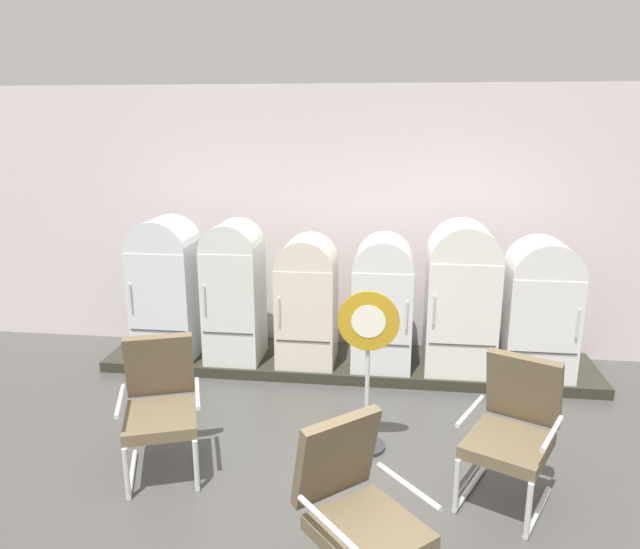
% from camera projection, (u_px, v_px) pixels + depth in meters
% --- Properties ---
extents(back_wall, '(11.76, 0.12, 3.04)m').
position_uv_depth(back_wall, '(353.00, 221.00, 6.78)').
color(back_wall, silver).
rests_on(back_wall, ground).
extents(display_plinth, '(5.31, 0.95, 0.11)m').
position_uv_depth(display_plinth, '(347.00, 363.00, 6.55)').
color(display_plinth, '#2F2F24').
rests_on(display_plinth, ground).
extents(refrigerator_0, '(0.66, 0.63, 1.54)m').
position_uv_depth(refrigerator_0, '(166.00, 284.00, 6.44)').
color(refrigerator_0, white).
rests_on(refrigerator_0, display_plinth).
extents(refrigerator_1, '(0.58, 0.62, 1.52)m').
position_uv_depth(refrigerator_1, '(234.00, 287.00, 6.34)').
color(refrigerator_1, silver).
rests_on(refrigerator_1, display_plinth).
extents(refrigerator_2, '(0.61, 0.64, 1.38)m').
position_uv_depth(refrigerator_2, '(307.00, 297.00, 6.27)').
color(refrigerator_2, beige).
rests_on(refrigerator_2, display_plinth).
extents(refrigerator_3, '(0.61, 0.70, 1.39)m').
position_uv_depth(refrigerator_3, '(383.00, 298.00, 6.20)').
color(refrigerator_3, white).
rests_on(refrigerator_3, display_plinth).
extents(refrigerator_4, '(0.71, 0.72, 1.55)m').
position_uv_depth(refrigerator_4, '(461.00, 293.00, 6.10)').
color(refrigerator_4, white).
rests_on(refrigerator_4, display_plinth).
extents(refrigerator_5, '(0.69, 0.64, 1.41)m').
position_uv_depth(refrigerator_5, '(540.00, 304.00, 5.98)').
color(refrigerator_5, white).
rests_on(refrigerator_5, display_plinth).
extents(armchair_left, '(0.75, 0.85, 1.04)m').
position_uv_depth(armchair_left, '(160.00, 400.00, 4.58)').
color(armchair_left, silver).
rests_on(armchair_left, ground).
extents(armchair_right, '(0.80, 0.87, 1.04)m').
position_uv_depth(armchair_right, '(513.00, 426.00, 4.21)').
color(armchair_right, silver).
rests_on(armchair_right, ground).
extents(armchair_center, '(0.87, 0.88, 1.04)m').
position_uv_depth(armchair_center, '(357.00, 506.00, 3.34)').
color(armchair_center, silver).
rests_on(armchair_center, ground).
extents(sign_stand, '(0.49, 0.32, 1.38)m').
position_uv_depth(sign_stand, '(367.00, 372.00, 4.77)').
color(sign_stand, '#2D2D30').
rests_on(sign_stand, ground).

